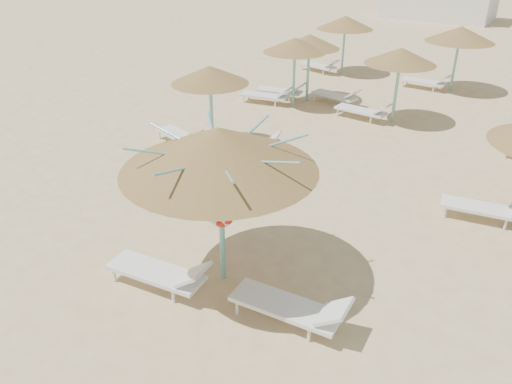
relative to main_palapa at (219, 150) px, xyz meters
The scene contains 5 objects.
ground 2.84m from the main_palapa, 29.64° to the left, with size 120.00×120.00×0.00m, color #DABC85.
main_palapa is the anchor object (origin of this frame).
lounger_main_a 2.74m from the main_palapa, 129.97° to the right, with size 2.21×0.90×0.78m.
lounger_main_b 3.08m from the main_palapa, 12.05° to the right, with size 2.21×0.82×0.79m.
palapa_field 11.04m from the main_palapa, 80.06° to the left, with size 18.97×13.38×2.72m.
Camera 1 is at (4.81, -6.58, 6.31)m, focal length 35.00 mm.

